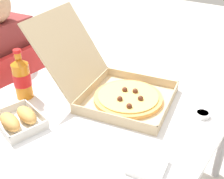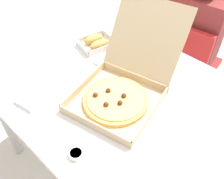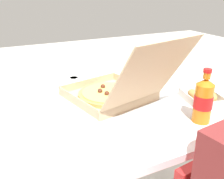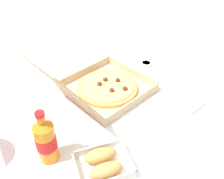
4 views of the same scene
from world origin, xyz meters
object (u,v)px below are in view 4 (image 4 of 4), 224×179
object	(u,v)px
napkin_pile	(188,103)
bread_side_box	(103,164)
pizza_box_open	(99,86)
paper_menu	(74,52)
dipping_sauce_cup	(146,64)
cola_bottle	(46,140)

from	to	relation	value
napkin_pile	bread_side_box	bearing A→B (deg)	100.78
pizza_box_open	napkin_pile	xyz separation A→B (m)	(-0.27, -0.31, -0.04)
paper_menu	napkin_pile	bearing A→B (deg)	-172.91
dipping_sauce_cup	napkin_pile	bearing A→B (deg)	173.71
cola_bottle	napkin_pile	distance (m)	0.65
pizza_box_open	napkin_pile	distance (m)	0.42
dipping_sauce_cup	cola_bottle	bearing A→B (deg)	114.73
bread_side_box	dipping_sauce_cup	world-z (taller)	bread_side_box
paper_menu	dipping_sauce_cup	distance (m)	0.44
paper_menu	dipping_sauce_cup	xyz separation A→B (m)	(-0.34, -0.28, 0.01)
bread_side_box	dipping_sauce_cup	distance (m)	0.71
dipping_sauce_cup	pizza_box_open	bearing A→B (deg)	104.38
pizza_box_open	paper_menu	bearing A→B (deg)	-9.10
pizza_box_open	cola_bottle	bearing A→B (deg)	124.05
bread_side_box	cola_bottle	xyz separation A→B (m)	(0.14, 0.14, 0.07)
bread_side_box	paper_menu	distance (m)	0.84
cola_bottle	pizza_box_open	bearing A→B (deg)	-55.95
pizza_box_open	paper_menu	distance (m)	0.44
napkin_pile	paper_menu	bearing A→B (deg)	18.93
cola_bottle	dipping_sauce_cup	distance (m)	0.76
pizza_box_open	bread_side_box	xyz separation A→B (m)	(-0.37, 0.19, -0.02)
pizza_box_open	cola_bottle	xyz separation A→B (m)	(-0.23, 0.33, 0.04)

